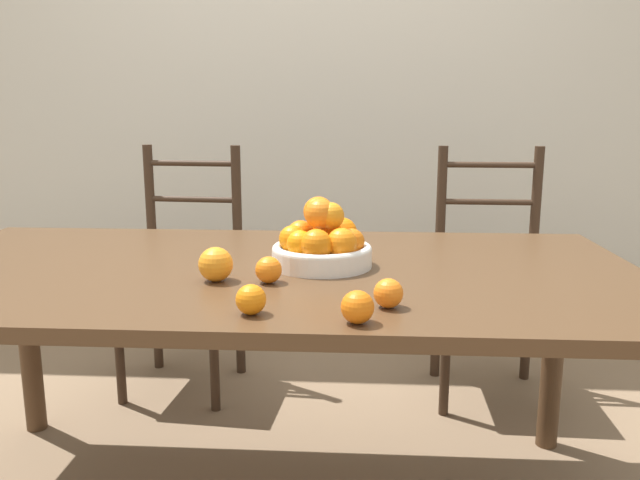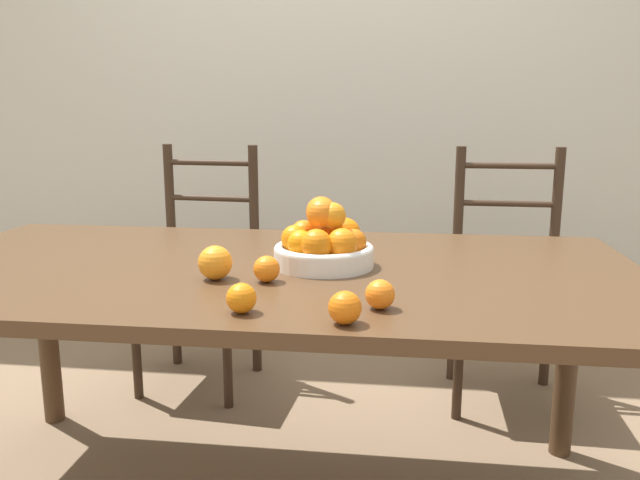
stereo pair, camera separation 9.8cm
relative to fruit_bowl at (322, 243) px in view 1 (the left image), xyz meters
The scene contains 10 objects.
wall_back 1.66m from the fruit_bowl, 95.66° to the left, with size 8.00×0.06×2.60m.
dining_table 0.21m from the fruit_bowl, behind, with size 1.97×1.01×0.72m.
fruit_bowl is the anchor object (origin of this frame).
orange_loose_0 0.42m from the fruit_bowl, 106.18° to the right, with size 0.06×0.06×0.06m.
orange_loose_1 0.38m from the fruit_bowl, 65.36° to the right, with size 0.06×0.06×0.06m.
orange_loose_2 0.21m from the fruit_bowl, 124.27° to the right, with size 0.06×0.06×0.06m.
orange_loose_3 0.46m from the fruit_bowl, 78.02° to the right, with size 0.06×0.06×0.06m.
orange_loose_4 0.30m from the fruit_bowl, 146.21° to the right, with size 0.08×0.08×0.08m.
chair_left 1.08m from the fruit_bowl, 126.47° to the left, with size 0.45×0.43×0.99m.
chair_right 1.08m from the fruit_bowl, 53.36° to the left, with size 0.43×0.41×0.99m.
Camera 1 is at (0.25, -1.58, 1.12)m, focal length 35.00 mm.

